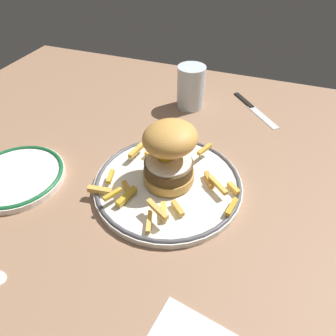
{
  "coord_description": "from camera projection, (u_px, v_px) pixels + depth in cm",
  "views": [
    {
      "loc": [
        15.89,
        -40.8,
        40.0
      ],
      "look_at": [
        2.38,
        -3.93,
        4.6
      ],
      "focal_mm": 32.32,
      "sensor_mm": 36.0,
      "label": 1
    }
  ],
  "objects": [
    {
      "name": "dinner_plate",
      "position": [
        168.0,
        183.0,
        0.55
      ],
      "size": [
        27.05,
        27.05,
        1.6
      ],
      "color": "white",
      "rests_on": "ground_plane"
    },
    {
      "name": "ground_plane",
      "position": [
        164.0,
        177.0,
        0.61
      ],
      "size": [
        127.6,
        95.22,
        4.0
      ],
      "primitive_type": "cube",
      "color": "#956F53"
    },
    {
      "name": "knife",
      "position": [
        251.0,
        106.0,
        0.77
      ],
      "size": [
        13.1,
        14.43,
        0.7
      ],
      "color": "black",
      "rests_on": "ground_plane"
    },
    {
      "name": "fries_pile",
      "position": [
        162.0,
        178.0,
        0.54
      ],
      "size": [
        25.21,
        23.94,
        2.54
      ],
      "color": "gold",
      "rests_on": "dinner_plate"
    },
    {
      "name": "burger",
      "position": [
        169.0,
        152.0,
        0.52
      ],
      "size": [
        11.1,
        10.91,
        11.57
      ],
      "color": "gold",
      "rests_on": "dinner_plate"
    },
    {
      "name": "water_glass",
      "position": [
        191.0,
        90.0,
        0.74
      ],
      "size": [
        6.81,
        6.81,
        10.39
      ],
      "color": "silver",
      "rests_on": "ground_plane"
    },
    {
      "name": "side_plate",
      "position": [
        17.0,
        176.0,
        0.57
      ],
      "size": [
        17.73,
        17.73,
        1.6
      ],
      "color": "white",
      "rests_on": "ground_plane"
    }
  ]
}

